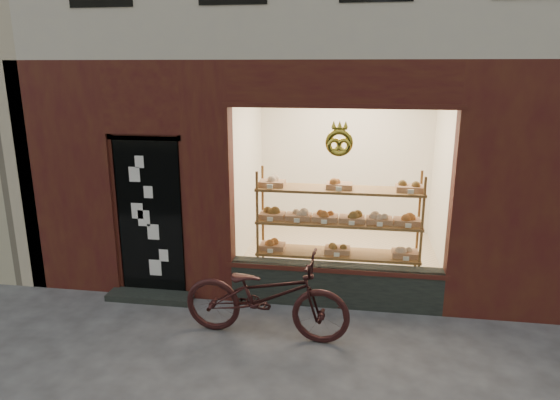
# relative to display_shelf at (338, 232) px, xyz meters

# --- Properties ---
(display_shelf) EXTENTS (2.20, 0.45, 1.70)m
(display_shelf) POSITION_rel_display_shelf_xyz_m (0.00, 0.00, 0.00)
(display_shelf) COLOR brown
(display_shelf) RESTS_ON ground
(bicycle) EXTENTS (1.96, 0.80, 1.01)m
(bicycle) POSITION_rel_display_shelf_xyz_m (-0.75, -1.33, -0.36)
(bicycle) COLOR black
(bicycle) RESTS_ON ground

